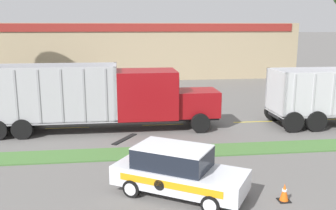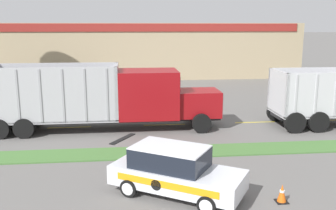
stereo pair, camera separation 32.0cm
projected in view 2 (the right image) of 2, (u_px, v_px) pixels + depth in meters
name	position (u px, v px, depth m)	size (l,w,h in m)	color
grass_verge	(205.00, 151.00, 17.05)	(120.00, 1.63, 0.06)	#477538
centre_line_3	(69.00, 127.00, 21.04)	(2.40, 0.14, 0.01)	yellow
centre_line_4	(165.00, 125.00, 21.60)	(2.40, 0.14, 0.01)	yellow
centre_line_5	(255.00, 122.00, 22.16)	(2.40, 0.14, 0.01)	yellow
dump_truck_trail	(129.00, 99.00, 20.43)	(12.19, 2.76, 3.58)	black
rally_car	(175.00, 171.00, 12.57)	(4.72, 3.87, 1.70)	silver
traffic_cone	(282.00, 193.00, 12.10)	(0.38, 0.38, 0.61)	black
store_building_backdrop	(140.00, 49.00, 43.99)	(34.33, 12.10, 5.86)	tan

